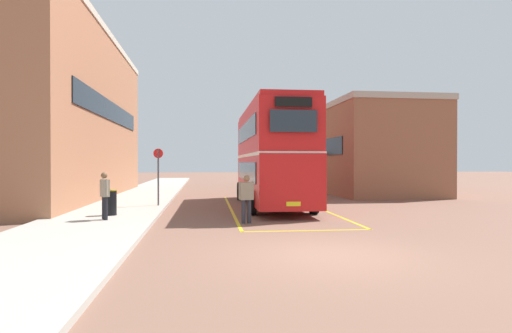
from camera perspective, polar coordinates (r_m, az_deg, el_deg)
The scene contains 11 objects.
ground_plane at distance 23.93m, azimuth -0.48°, elevation -4.53°, with size 135.60×135.60×0.00m, color brown.
sidewalk_left at distance 26.40m, azimuth -15.30°, elevation -3.92°, with size 4.00×57.60×0.14m, color #A39E93.
brick_building_left at distance 26.85m, azimuth -25.75°, elevation 6.27°, with size 6.48×20.01×9.63m.
depot_building_right at distance 32.03m, azimuth 13.57°, elevation 2.20°, with size 6.28×15.32×6.09m.
double_decker_bus at distance 20.35m, azimuth 2.06°, elevation 1.67°, with size 2.93×10.89×4.75m.
single_deck_bus at distance 38.76m, azimuth 2.80°, elevation -0.17°, with size 2.92×8.25×3.02m.
pedestrian_boarding at distance 14.55m, azimuth -1.32°, elevation -3.97°, with size 0.55×0.32×1.68m.
pedestrian_waiting_near at distance 15.35m, azimuth -19.91°, elevation -3.34°, with size 0.41×0.51×1.64m.
litter_bin at distance 16.60m, azimuth -19.14°, elevation -4.65°, with size 0.43×0.43×0.95m.
bus_stop_sign at distance 19.76m, azimuth -13.17°, elevation -0.62°, with size 0.44×0.08×2.62m.
bay_marking_yellow at distance 18.51m, azimuth 3.02°, elevation -6.00°, with size 4.37×12.90×0.01m.
Camera 1 is at (-2.84, -9.27, 2.11)m, focal length 29.38 mm.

